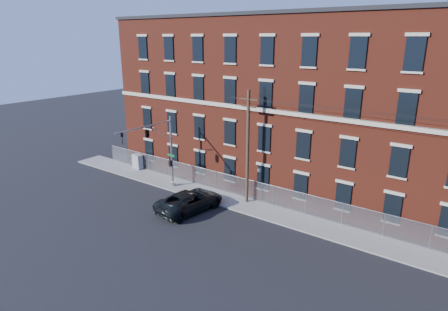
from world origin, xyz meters
name	(u,v)px	position (x,y,z in m)	size (l,w,h in m)	color
ground	(189,220)	(0.00, 0.00, 0.00)	(140.00, 140.00, 0.00)	black
sidewalk	(356,237)	(12.00, 5.00, 0.06)	(65.00, 3.00, 0.12)	gray
mill_building	(399,111)	(12.00, 13.93, 8.15)	(55.30, 14.32, 16.30)	maroon
chain_link_fence	(363,219)	(12.00, 6.30, 1.06)	(59.06, 0.06, 1.85)	#A5A8AD
traffic_signal_mast	(153,139)	(-6.00, 2.18, 5.39)	(0.90, 6.75, 7.00)	#9EA0A5
utility_pole_near	(248,146)	(2.00, 5.60, 5.34)	(1.80, 0.28, 10.00)	#3E2E1F
pickup_truck	(190,201)	(-1.11, 1.42, 0.87)	(2.87, 6.23, 1.73)	black
utility_cabinet	(138,162)	(-12.80, 6.00, 0.92)	(1.29, 0.64, 1.61)	gray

